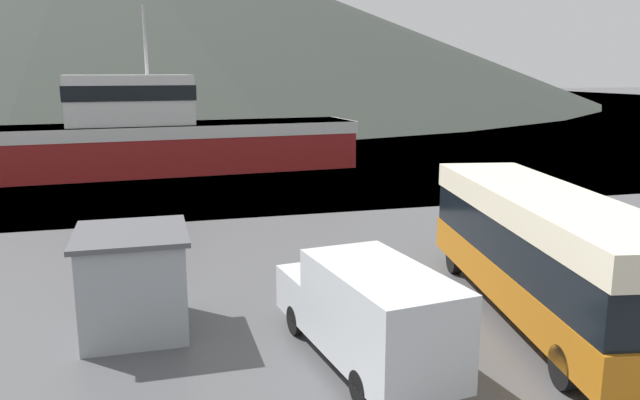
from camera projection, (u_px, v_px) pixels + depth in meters
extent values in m
plane|color=slate|center=(187.00, 99.00, 141.42)|extent=(240.00, 240.00, 0.00)
cone|color=#2D332D|center=(93.00, 2.00, 147.61)|extent=(225.41, 225.41, 44.29)
cube|color=#B26614|center=(541.00, 281.00, 15.93)|extent=(4.36, 10.75, 0.97)
cube|color=black|center=(544.00, 242.00, 15.71)|extent=(4.28, 10.53, 1.11)
cube|color=beige|center=(546.00, 207.00, 15.53)|extent=(4.36, 10.75, 0.70)
cube|color=black|center=(475.00, 206.00, 20.88)|extent=(2.19, 0.46, 1.50)
cylinder|color=black|center=(455.00, 259.00, 19.50)|extent=(0.46, 0.94, 0.90)
cylinder|color=black|center=(523.00, 257.00, 19.69)|extent=(0.46, 0.94, 0.90)
cylinder|color=black|center=(565.00, 367.00, 12.36)|extent=(0.46, 0.94, 0.90)
cube|color=silver|center=(380.00, 315.00, 12.71)|extent=(2.44, 4.21, 1.94)
cube|color=silver|center=(325.00, 291.00, 15.38)|extent=(2.15, 1.95, 1.07)
cube|color=black|center=(339.00, 267.00, 14.44)|extent=(1.65, 0.27, 0.68)
cylinder|color=black|center=(296.00, 320.00, 14.95)|extent=(0.31, 0.72, 0.70)
cylinder|color=black|center=(360.00, 310.00, 15.61)|extent=(0.31, 0.72, 0.70)
cylinder|color=black|center=(361.00, 388.00, 11.76)|extent=(0.31, 0.72, 0.70)
cylinder|color=black|center=(439.00, 371.00, 12.41)|extent=(0.31, 0.72, 0.70)
cube|color=maroon|center=(171.00, 148.00, 38.89)|extent=(23.37, 6.43, 3.02)
cube|color=white|center=(170.00, 130.00, 38.66)|extent=(23.61, 6.49, 0.75)
cube|color=white|center=(129.00, 100.00, 37.52)|extent=(7.61, 3.84, 2.97)
cube|color=black|center=(129.00, 92.00, 37.43)|extent=(7.77, 3.95, 0.89)
cylinder|color=#B2B2B7|center=(145.00, 40.00, 37.17)|extent=(0.20, 0.20, 4.07)
cube|color=#93999E|center=(134.00, 284.00, 14.99)|extent=(2.38, 2.61, 2.38)
cube|color=#4C4C51|center=(131.00, 234.00, 14.74)|extent=(2.62, 2.87, 0.12)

